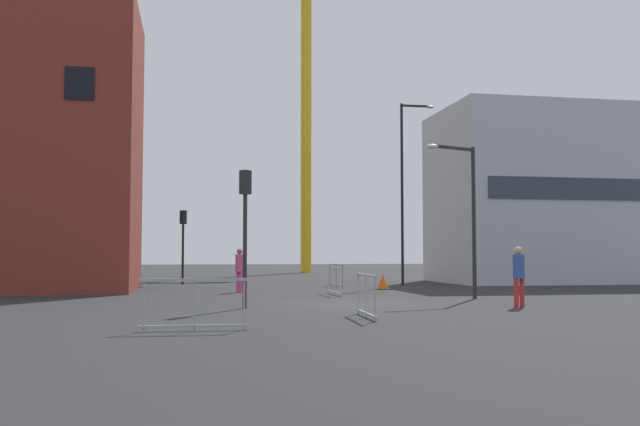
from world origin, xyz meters
TOP-DOWN VIEW (x-y plane):
  - ground at (0.00, 0.00)m, footprint 160.00×160.00m
  - brick_building at (-12.34, 9.52)m, footprint 9.87×6.52m
  - office_block at (13.68, 14.03)m, footprint 10.51×7.46m
  - construction_crane at (4.05, 35.18)m, footprint 14.85×3.85m
  - streetlamp_tall at (5.62, 12.22)m, footprint 1.83×0.24m
  - streetlamp_short at (4.44, 1.47)m, footprint 2.04×0.85m
  - traffic_light_verge at (-5.50, 14.87)m, footprint 0.38×0.36m
  - traffic_light_island at (-3.50, -1.18)m, footprint 0.37×0.37m
  - pedestrian_walking at (-3.10, 7.08)m, footprint 0.34×0.34m
  - pedestrian_waiting at (4.52, -2.27)m, footprint 0.34×0.34m
  - safety_barrier_rear at (1.72, 10.80)m, footprint 0.20×2.39m
  - safety_barrier_left_run at (0.37, 4.71)m, footprint 0.12×2.11m
  - safety_barrier_right_run at (-0.74, -4.64)m, footprint 0.16×2.25m
  - safety_barrier_mid_span at (-4.95, -6.85)m, footprint 2.26×0.15m
  - traffic_cone_striped at (3.33, 8.33)m, footprint 0.68×0.68m

SIDE VIEW (x-z plane):
  - ground at x=0.00m, z-range 0.00..0.00m
  - traffic_cone_striped at x=3.33m, z-range -0.02..0.67m
  - safety_barrier_left_run at x=0.37m, z-range 0.02..1.10m
  - safety_barrier_right_run at x=-0.74m, z-range 0.02..1.10m
  - safety_barrier_mid_span at x=-4.95m, z-range 0.02..1.10m
  - safety_barrier_rear at x=1.72m, z-range 0.02..1.10m
  - pedestrian_walking at x=-3.10m, z-range 0.15..1.95m
  - pedestrian_waiting at x=4.52m, z-range 0.15..1.95m
  - traffic_light_verge at x=-5.50m, z-range 0.66..4.47m
  - traffic_light_island at x=-3.50m, z-range 0.69..4.71m
  - streetlamp_short at x=4.44m, z-range 0.65..6.02m
  - office_block at x=13.68m, z-range 0.00..9.50m
  - streetlamp_tall at x=5.62m, z-range 0.68..9.95m
  - brick_building at x=-12.34m, z-range 0.00..12.22m
  - construction_crane at x=4.05m, z-range 3.58..29.36m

